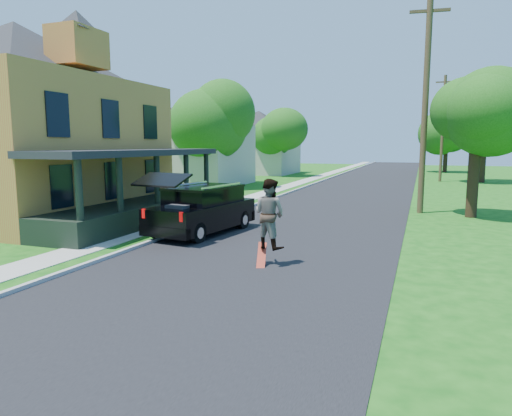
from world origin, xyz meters
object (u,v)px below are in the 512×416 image
(black_suv, at_px, (202,209))
(utility_pole_near, at_px, (425,104))
(tree_right_near, at_px, (476,116))
(skateboarder, at_px, (269,214))

(black_suv, height_order, utility_pole_near, utility_pole_near)
(tree_right_near, bearing_deg, utility_pole_near, 165.28)
(black_suv, bearing_deg, tree_right_near, 45.93)
(black_suv, xyz_separation_m, utility_pole_near, (7.70, 8.35, 4.32))
(utility_pole_near, bearing_deg, black_suv, -138.96)
(skateboarder, distance_m, tree_right_near, 13.14)
(black_suv, bearing_deg, utility_pole_near, 55.10)
(tree_right_near, relative_size, utility_pole_near, 0.67)
(skateboarder, xyz_separation_m, utility_pole_near, (3.90, 11.78, 3.80))
(skateboarder, bearing_deg, utility_pole_near, -88.59)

